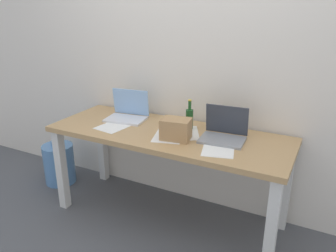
% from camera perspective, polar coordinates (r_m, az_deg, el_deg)
% --- Properties ---
extents(ground_plane, '(8.00, 8.00, 0.00)m').
position_cam_1_polar(ground_plane, '(2.94, -0.00, -14.94)').
color(ground_plane, '#515459').
extents(back_wall, '(5.20, 0.08, 2.60)m').
position_cam_1_polar(back_wall, '(2.79, 3.84, 12.08)').
color(back_wall, silver).
rests_on(back_wall, ground).
extents(desk, '(1.87, 0.68, 0.76)m').
position_cam_1_polar(desk, '(2.62, -0.00, -3.13)').
color(desk, tan).
rests_on(desk, ground).
extents(laptop_left, '(0.35, 0.28, 0.24)m').
position_cam_1_polar(laptop_left, '(2.87, -6.87, 2.20)').
color(laptop_left, silver).
rests_on(laptop_left, desk).
extents(laptop_right, '(0.33, 0.27, 0.23)m').
position_cam_1_polar(laptop_right, '(2.46, 9.40, -1.14)').
color(laptop_right, gray).
rests_on(laptop_right, desk).
extents(beer_bottle, '(0.06, 0.06, 0.24)m').
position_cam_1_polar(beer_bottle, '(2.62, 3.65, 1.34)').
color(beer_bottle, '#1E5123').
rests_on(beer_bottle, desk).
extents(computer_mouse, '(0.09, 0.11, 0.03)m').
position_cam_1_polar(computer_mouse, '(2.73, 0.99, 0.58)').
color(computer_mouse, gold).
rests_on(computer_mouse, desk).
extents(cardboard_box, '(0.23, 0.18, 0.15)m').
position_cam_1_polar(cardboard_box, '(2.42, 1.35, -0.53)').
color(cardboard_box, tan).
rests_on(cardboard_box, desk).
extents(paper_sheet_front_left, '(0.25, 0.32, 0.00)m').
position_cam_1_polar(paper_sheet_front_left, '(2.74, -8.89, 0.04)').
color(paper_sheet_front_left, white).
rests_on(paper_sheet_front_left, desk).
extents(paper_sheet_front_right, '(0.28, 0.34, 0.00)m').
position_cam_1_polar(paper_sheet_front_right, '(2.32, 8.53, -3.75)').
color(paper_sheet_front_right, white).
rests_on(paper_sheet_front_right, desk).
extents(paper_sheet_center, '(0.28, 0.34, 0.00)m').
position_cam_1_polar(paper_sheet_center, '(2.51, 0.13, -1.62)').
color(paper_sheet_center, white).
rests_on(paper_sheet_center, desk).
extents(paper_sheet_near_back, '(0.32, 0.36, 0.00)m').
position_cam_1_polar(paper_sheet_near_back, '(2.56, 2.80, -1.17)').
color(paper_sheet_near_back, white).
rests_on(paper_sheet_near_back, desk).
extents(water_cooler_jug, '(0.29, 0.29, 0.44)m').
position_cam_1_polar(water_cooler_jug, '(3.51, -17.93, -6.03)').
color(water_cooler_jug, '#598CC6').
rests_on(water_cooler_jug, ground).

